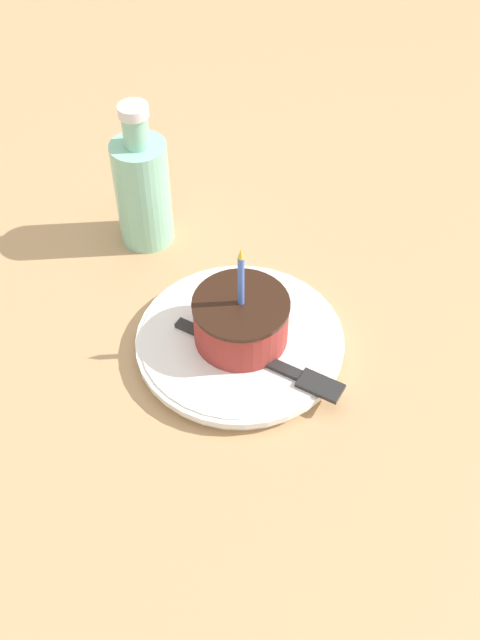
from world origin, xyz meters
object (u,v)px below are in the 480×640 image
at_px(bottle, 143,188).
at_px(fork, 268,362).
at_px(plate, 240,342).
at_px(cake_slice, 241,320).

bearing_deg(bottle, fork, -93.40).
distance_m(plate, bottle, 0.22).
xyz_separation_m(plate, bottle, (0.02, 0.21, 0.06)).
xyz_separation_m(cake_slice, fork, (0.00, -0.05, -0.02)).
relative_size(plate, fork, 1.21).
relative_size(plate, bottle, 1.21).
xyz_separation_m(plate, fork, (0.00, -0.05, 0.01)).
bearing_deg(fork, plate, 91.78).
distance_m(fork, bottle, 0.26).
distance_m(plate, fork, 0.05).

